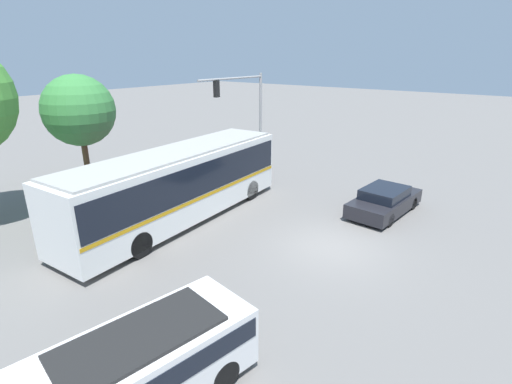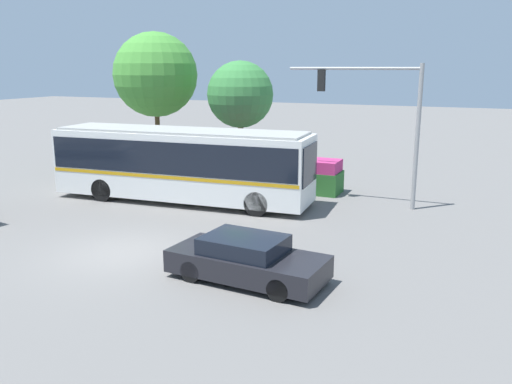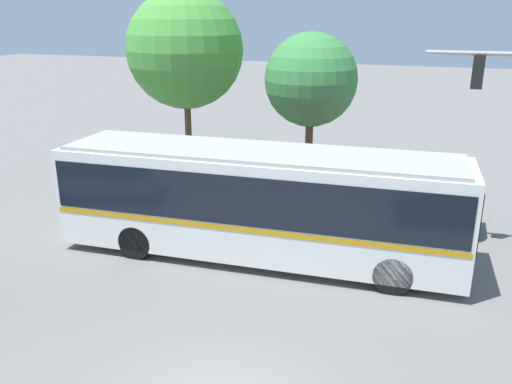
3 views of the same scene
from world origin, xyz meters
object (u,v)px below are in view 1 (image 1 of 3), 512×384
Objects in this scene: suv_left_lane at (143,363)px; street_tree_centre at (79,111)px; city_bus at (179,181)px; traffic_light_pole at (247,106)px; sedan_foreground at (384,201)px.

suv_left_lane is 0.81× the size of street_tree_centre.
traffic_light_pole reaches higher than city_bus.
street_tree_centre is at bearing -26.41° from traffic_light_pole.
city_bus is 2.58× the size of sedan_foreground.
street_tree_centre is (-0.34, 6.81, 2.50)m from city_bus.
suv_left_lane is at bearing -140.44° from city_bus.
street_tree_centre is (-6.60, 13.77, 3.70)m from sedan_foreground.
traffic_light_pole is at bearing 83.75° from sedan_foreground.
sedan_foreground is at bearing 8.40° from suv_left_lane.
city_bus is 9.72m from suv_left_lane.
suv_left_lane is 18.00m from traffic_light_pole.
city_bus is 1.96× the size of traffic_light_pole.
city_bus is 1.90× the size of street_tree_centre.
sedan_foreground is 0.73× the size of street_tree_centre.
suv_left_lane is (-13.29, 0.30, 0.41)m from sedan_foreground.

